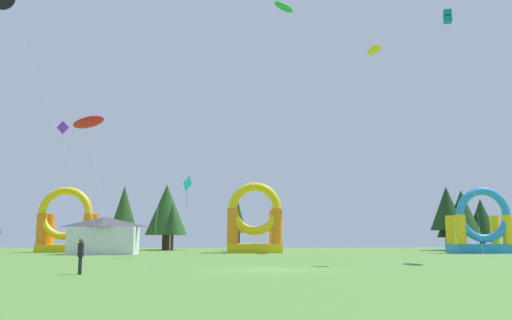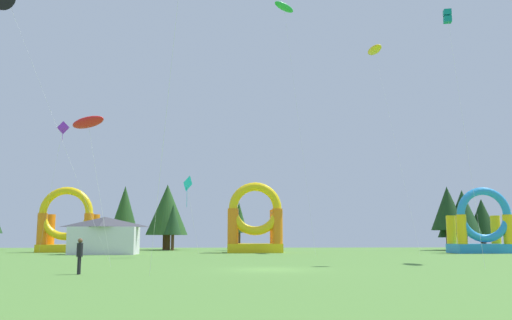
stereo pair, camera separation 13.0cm
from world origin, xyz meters
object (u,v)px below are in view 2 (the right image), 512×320
at_px(kite_black_delta, 8,0).
at_px(kite_green_parafoil, 284,7).
at_px(inflatable_red_slide, 67,228).
at_px(inflatable_orange_dome, 482,229).
at_px(kite_red_parafoil, 88,122).
at_px(person_far_side, 80,253).
at_px(kite_purple_diamond, 62,129).
at_px(kite_teal_box, 448,17).
at_px(kite_cyan_diamond, 186,184).
at_px(inflatable_blue_arch, 255,226).
at_px(festival_tent, 105,236).
at_px(kite_yellow_parafoil, 375,50).

bearing_deg(kite_black_delta, kite_green_parafoil, 20.28).
distance_m(inflatable_red_slide, inflatable_orange_dome, 47.16).
xyz_separation_m(kite_red_parafoil, person_far_side, (1.82, -6.98, -7.89)).
height_order(kite_purple_diamond, kite_green_parafoil, kite_green_parafoil).
bearing_deg(kite_green_parafoil, inflatable_orange_dome, 16.81).
bearing_deg(kite_red_parafoil, kite_purple_diamond, 112.13).
relative_size(kite_teal_box, kite_cyan_diamond, 2.31).
xyz_separation_m(kite_teal_box, inflatable_blue_arch, (-12.80, 24.95, -14.48)).
bearing_deg(kite_cyan_diamond, inflatable_red_slide, 149.50).
bearing_deg(kite_red_parafoil, person_far_side, -75.37).
xyz_separation_m(kite_teal_box, inflatable_red_slide, (-34.69, 27.71, -14.63)).
xyz_separation_m(kite_cyan_diamond, kite_purple_diamond, (-12.03, -2.89, 5.09)).
relative_size(kite_teal_box, kite_purple_diamond, 1.40).
relative_size(kite_cyan_diamond, inflatable_orange_dome, 1.09).
distance_m(person_far_side, festival_tent, 29.78).
bearing_deg(kite_black_delta, kite_red_parafoil, -43.22).
bearing_deg(kite_yellow_parafoil, kite_red_parafoil, -132.94).
xyz_separation_m(kite_teal_box, person_far_side, (-22.74, -9.48, -16.44)).
distance_m(kite_yellow_parafoil, inflatable_orange_dome, 24.60).
relative_size(kite_cyan_diamond, inflatable_blue_arch, 0.99).
bearing_deg(inflatable_blue_arch, kite_red_parafoil, -113.19).
height_order(kite_teal_box, kite_cyan_diamond, kite_teal_box).
distance_m(person_far_side, inflatable_orange_dome, 46.85).
distance_m(kite_purple_diamond, inflatable_orange_dome, 45.67).
xyz_separation_m(kite_teal_box, festival_tent, (-28.47, 19.73, -15.55)).
relative_size(kite_black_delta, festival_tent, 3.35).
xyz_separation_m(kite_teal_box, kite_black_delta, (-33.93, 6.31, 3.53)).
bearing_deg(inflatable_orange_dome, inflatable_blue_arch, 172.80).
bearing_deg(person_far_side, festival_tent, 13.53).
bearing_deg(kite_cyan_diamond, kite_green_parafoil, -22.56).
xyz_separation_m(kite_black_delta, inflatable_orange_dome, (46.03, 15.50, -18.40)).
bearing_deg(inflatable_red_slide, inflatable_orange_dome, -7.19).
bearing_deg(festival_tent, inflatable_red_slide, 127.92).
relative_size(inflatable_blue_arch, inflatable_orange_dome, 1.10).
relative_size(kite_green_parafoil, inflatable_red_slide, 3.36).
relative_size(kite_purple_diamond, person_far_side, 7.55).
bearing_deg(kite_red_parafoil, festival_tent, 99.98).
relative_size(kite_cyan_diamond, kite_black_delta, 0.35).
relative_size(kite_green_parafoil, person_far_side, 14.95).
xyz_separation_m(kite_cyan_diamond, inflatable_orange_dome, (32.26, 2.66, -4.59)).
bearing_deg(inflatable_red_slide, kite_green_parafoil, -27.42).
distance_m(person_far_side, inflatable_red_slide, 39.10).
bearing_deg(kite_red_parafoil, kite_teal_box, 5.81).
height_order(kite_teal_box, kite_black_delta, kite_black_delta).
xyz_separation_m(kite_purple_diamond, inflatable_blue_arch, (19.39, 8.69, -9.29)).
bearing_deg(kite_teal_box, kite_cyan_diamond, 136.46).
xyz_separation_m(kite_cyan_diamond, kite_yellow_parafoil, (22.22, 6.96, 17.45)).
bearing_deg(kite_green_parafoil, kite_red_parafoil, -129.15).
relative_size(inflatable_red_slide, inflatable_orange_dome, 1.05).
bearing_deg(inflatable_orange_dome, person_far_side, -138.08).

